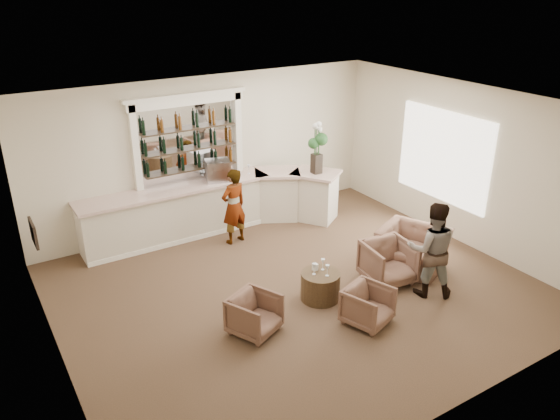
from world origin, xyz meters
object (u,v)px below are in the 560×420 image
object	(u,v)px
guest	(432,249)
armchair_right	(388,262)
armchair_center	(368,306)
bar_counter	(215,207)
flower_vase	(317,145)
espresso_machine	(218,170)
sommelier	(234,206)
armchair_far	(412,248)
cocktail_table	(320,286)
armchair_left	(255,315)

from	to	relation	value
guest	armchair_right	size ratio (longest dim) A/B	2.03
armchair_center	bar_counter	bearing A→B (deg)	78.36
flower_vase	armchair_right	bearing A→B (deg)	-98.76
guest	espresso_machine	size ratio (longest dim) A/B	3.41
sommelier	armchair_far	world-z (taller)	sommelier
armchair_center	flower_vase	distance (m)	4.35
flower_vase	cocktail_table	bearing A→B (deg)	-123.68
armchair_center	armchair_left	bearing A→B (deg)	137.03
armchair_center	espresso_machine	distance (m)	4.63
sommelier	armchair_left	world-z (taller)	sommelier
armchair_left	flower_vase	world-z (taller)	flower_vase
cocktail_table	espresso_machine	bearing A→B (deg)	93.58
bar_counter	armchair_far	xyz separation A→B (m)	(2.50, -3.44, -0.18)
cocktail_table	armchair_left	xyz separation A→B (m)	(-1.44, -0.25, 0.07)
bar_counter	armchair_far	bearing A→B (deg)	-53.95
armchair_far	guest	bearing A→B (deg)	-51.84
cocktail_table	armchair_center	size ratio (longest dim) A/B	0.97
bar_counter	flower_vase	size ratio (longest dim) A/B	4.91
cocktail_table	armchair_far	bearing A→B (deg)	-0.15
sommelier	armchair_left	size ratio (longest dim) A/B	2.29
bar_counter	espresso_machine	world-z (taller)	espresso_machine
cocktail_table	armchair_far	xyz separation A→B (m)	(2.16, -0.01, 0.14)
bar_counter	armchair_center	xyz separation A→B (m)	(0.57, -4.42, -0.25)
guest	sommelier	bearing A→B (deg)	-25.30
guest	bar_counter	bearing A→B (deg)	-28.24
armchair_right	flower_vase	size ratio (longest dim) A/B	0.73
armchair_center	armchair_right	distance (m)	1.42
armchair_left	armchair_far	xyz separation A→B (m)	(3.60, 0.24, 0.07)
cocktail_table	armchair_far	size ratio (longest dim) A/B	0.57
sommelier	armchair_center	size ratio (longest dim) A/B	2.31
armchair_far	flower_vase	world-z (taller)	flower_vase
guest	flower_vase	xyz separation A→B (m)	(0.13, 3.62, 0.93)
armchair_far	armchair_left	bearing A→B (deg)	-110.55
armchair_left	bar_counter	bearing A→B (deg)	48.33
bar_counter	armchair_far	size ratio (longest dim) A/B	4.78
bar_counter	guest	size ratio (longest dim) A/B	3.30
armchair_center	armchair_far	bearing A→B (deg)	8.08
armchair_left	armchair_center	xyz separation A→B (m)	(1.67, -0.74, -0.00)
bar_counter	flower_vase	world-z (taller)	flower_vase
guest	espresso_machine	bearing A→B (deg)	-29.91
armchair_right	espresso_machine	xyz separation A→B (m)	(-1.61, 3.67, 0.97)
armchair_left	armchair_right	world-z (taller)	armchair_right
bar_counter	flower_vase	xyz separation A→B (m)	(2.19, -0.67, 1.22)
guest	flower_vase	world-z (taller)	flower_vase
armchair_left	flower_vase	bearing A→B (deg)	17.51
armchair_right	flower_vase	xyz separation A→B (m)	(0.45, 2.94, 1.41)
armchair_center	armchair_right	size ratio (longest dim) A/B	0.82
cocktail_table	armchair_center	xyz separation A→B (m)	(0.23, -0.99, 0.07)
cocktail_table	guest	bearing A→B (deg)	-26.52
sommelier	flower_vase	world-z (taller)	flower_vase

